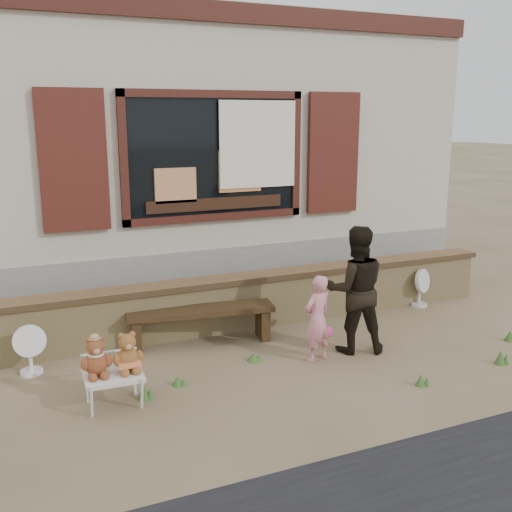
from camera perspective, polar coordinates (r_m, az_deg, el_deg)
name	(u,v)px	position (r m, az deg, el deg)	size (l,w,h in m)	color
ground	(278,355)	(6.70, 2.10, -9.45)	(80.00, 80.00, 0.00)	brown
shopfront	(164,150)	(10.41, -8.78, 9.91)	(8.04, 5.13, 4.00)	#AAA189
brick_wall	(243,301)	(7.44, -1.25, -4.29)	(7.10, 0.36, 0.67)	tan
bench	(201,318)	(6.94, -5.27, -5.88)	(1.72, 0.62, 0.43)	black
folding_chair	(113,376)	(5.67, -13.45, -11.05)	(0.53, 0.48, 0.32)	silver
teddy_bear_left	(96,356)	(5.57, -15.02, -9.14)	(0.28, 0.24, 0.38)	brown
teddy_bear_right	(127,351)	(5.60, -12.14, -8.84)	(0.28, 0.24, 0.38)	brown
child	(317,318)	(6.45, 5.87, -5.92)	(0.35, 0.23, 0.95)	pink
adult	(355,289)	(6.69, 9.43, -3.16)	(0.69, 0.54, 1.43)	black
fan_left	(30,349)	(6.57, -20.75, -8.30)	(0.34, 0.23, 0.53)	white
fan_right	(420,287)	(8.57, 15.34, -2.90)	(0.34, 0.23, 0.53)	silver
grass_tufts	(344,364)	(6.38, 8.35, -10.18)	(4.41, 1.35, 0.16)	#396026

